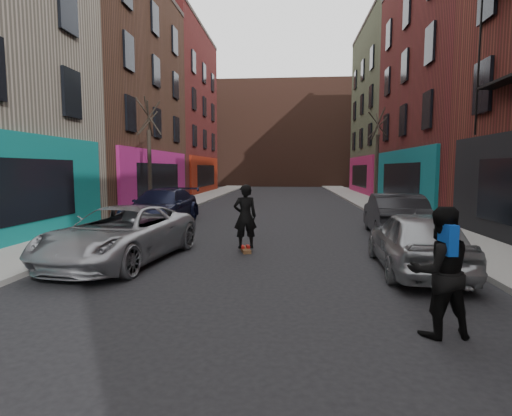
% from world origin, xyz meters
% --- Properties ---
extents(sidewalk_left, '(2.50, 84.00, 0.13)m').
position_xyz_m(sidewalk_left, '(-6.25, 30.00, 0.07)').
color(sidewalk_left, gray).
rests_on(sidewalk_left, ground).
extents(sidewalk_right, '(2.50, 84.00, 0.13)m').
position_xyz_m(sidewalk_right, '(6.25, 30.00, 0.07)').
color(sidewalk_right, gray).
rests_on(sidewalk_right, ground).
extents(building_far, '(40.00, 10.00, 14.00)m').
position_xyz_m(building_far, '(0.00, 56.00, 7.00)').
color(building_far, '#47281E').
rests_on(building_far, ground).
extents(tree_left_far, '(2.00, 2.00, 6.50)m').
position_xyz_m(tree_left_far, '(-6.20, 18.00, 3.38)').
color(tree_left_far, black).
rests_on(tree_left_far, sidewalk_left).
extents(tree_right_far, '(2.00, 2.00, 6.80)m').
position_xyz_m(tree_right_far, '(6.20, 24.00, 3.53)').
color(tree_right_far, black).
rests_on(tree_right_far, sidewalk_right).
extents(parked_left_far, '(3.02, 5.38, 1.42)m').
position_xyz_m(parked_left_far, '(-3.50, 8.24, 0.71)').
color(parked_left_far, '#9899A0').
rests_on(parked_left_far, ground).
extents(parked_left_end, '(2.40, 5.36, 1.53)m').
position_xyz_m(parked_left_end, '(-4.60, 14.88, 0.76)').
color(parked_left_end, black).
rests_on(parked_left_end, ground).
extents(parked_right_far, '(1.95, 4.35, 1.45)m').
position_xyz_m(parked_right_far, '(3.73, 7.84, 0.73)').
color(parked_right_far, gray).
rests_on(parked_right_far, ground).
extents(parked_right_end, '(1.93, 4.72, 1.52)m').
position_xyz_m(parked_right_end, '(4.47, 12.78, 0.76)').
color(parked_right_end, black).
rests_on(parked_right_end, ground).
extents(skateboard, '(0.42, 0.83, 0.10)m').
position_xyz_m(skateboard, '(-0.46, 9.74, 0.05)').
color(skateboard, brown).
rests_on(skateboard, ground).
extents(skateboarder, '(0.76, 0.60, 1.84)m').
position_xyz_m(skateboarder, '(-0.46, 9.74, 1.02)').
color(skateboarder, black).
rests_on(skateboarder, skateboard).
extents(pedestrian, '(1.00, 0.84, 1.86)m').
position_xyz_m(pedestrian, '(2.93, 4.19, 0.94)').
color(pedestrian, black).
rests_on(pedestrian, ground).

